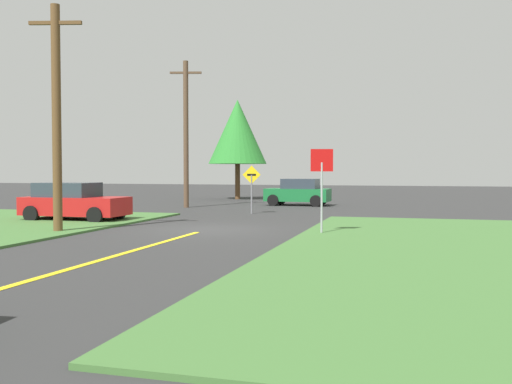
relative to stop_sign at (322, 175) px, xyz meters
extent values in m
plane|color=#2F2F2F|center=(-4.25, 0.60, -2.00)|extent=(120.00, 120.00, 0.00)
cube|color=yellow|center=(-4.25, -7.40, -1.99)|extent=(0.20, 14.00, 0.01)
cylinder|color=#9EA0A8|center=(0.00, 0.00, -0.80)|extent=(0.07, 0.07, 2.40)
cube|color=red|center=(0.00, 0.00, 0.48)|extent=(0.73, 0.21, 0.74)
cube|color=red|center=(-10.83, 2.34, -1.36)|extent=(4.37, 1.88, 0.76)
cube|color=#2D3842|center=(-11.20, 2.34, -0.68)|extent=(2.41, 1.65, 0.60)
cylinder|color=black|center=(-9.35, 3.26, -1.66)|extent=(0.68, 0.22, 0.68)
cylinder|color=black|center=(-9.34, 1.43, -1.66)|extent=(0.68, 0.22, 0.68)
cylinder|color=black|center=(-12.32, 3.25, -1.66)|extent=(0.68, 0.22, 0.68)
cylinder|color=black|center=(-12.31, 1.42, -1.66)|extent=(0.68, 0.22, 0.68)
cube|color=#196B33|center=(-3.87, 15.22, -1.36)|extent=(3.91, 1.91, 0.76)
cube|color=#2D3842|center=(-3.71, 15.22, -0.68)|extent=(2.18, 1.63, 0.60)
cylinder|color=black|center=(-5.22, 14.43, -1.66)|extent=(0.69, 0.25, 0.68)
cylinder|color=black|center=(-5.14, 16.14, -1.66)|extent=(0.69, 0.25, 0.68)
cylinder|color=black|center=(-2.61, 14.31, -1.66)|extent=(0.69, 0.25, 0.68)
cylinder|color=black|center=(-2.53, 16.02, -1.66)|extent=(0.69, 0.25, 0.68)
cylinder|color=brown|center=(-8.78, -1.83, 1.87)|extent=(0.31, 0.31, 7.73)
cube|color=brown|center=(-8.78, -1.83, 5.12)|extent=(1.78, 0.54, 0.12)
cylinder|color=brown|center=(-9.65, 11.61, 2.17)|extent=(0.29, 0.29, 8.35)
cube|color=brown|center=(-9.65, 11.61, 5.68)|extent=(1.77, 0.56, 0.12)
cylinder|color=slate|center=(-4.76, 8.18, -1.04)|extent=(0.08, 0.08, 1.92)
cube|color=yellow|center=(-4.76, 8.18, -0.08)|extent=(0.91, 0.09, 0.91)
cube|color=black|center=(-4.76, 8.18, -0.08)|extent=(0.45, 0.07, 0.10)
cylinder|color=brown|center=(-9.59, 21.26, -0.70)|extent=(0.37, 0.37, 2.61)
cone|color=#2A7D2C|center=(-9.59, 21.26, 2.96)|extent=(4.27, 4.27, 4.70)
camera|label=1|loc=(2.95, -18.69, 0.16)|focal=39.95mm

